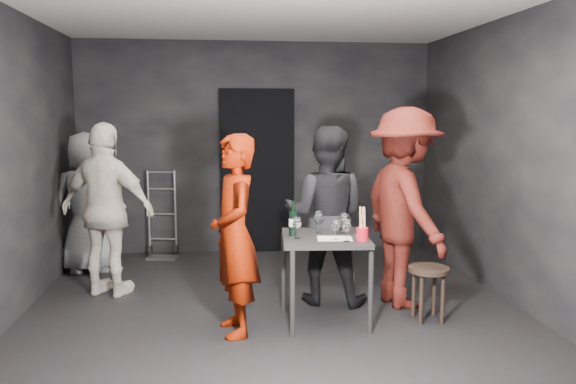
{
  "coord_description": "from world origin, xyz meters",
  "views": [
    {
      "loc": [
        -0.45,
        -4.76,
        1.77
      ],
      "look_at": [
        0.14,
        0.25,
        1.08
      ],
      "focal_mm": 35.0,
      "sensor_mm": 36.0,
      "label": 1
    }
  ],
  "objects": [
    {
      "name": "reserved_card",
      "position": [
        0.72,
        -0.16,
        0.8
      ],
      "size": [
        0.08,
        0.12,
        0.09
      ],
      "primitive_type": null,
      "rotation": [
        0.0,
        0.0,
        0.05
      ],
      "color": "white",
      "rests_on": "tasting_table"
    },
    {
      "name": "wine_glass_d",
      "position": [
        0.46,
        -0.33,
        0.84
      ],
      "size": [
        0.07,
        0.07,
        0.18
      ],
      "primitive_type": null,
      "rotation": [
        0.0,
        0.0,
        -0.01
      ],
      "color": "white",
      "rests_on": "tasting_table"
    },
    {
      "name": "wine_glass_c",
      "position": [
        0.38,
        -0.02,
        0.85
      ],
      "size": [
        0.1,
        0.1,
        0.21
      ],
      "primitive_type": null,
      "rotation": [
        0.0,
        0.0,
        0.34
      ],
      "color": "white",
      "rests_on": "tasting_table"
    },
    {
      "name": "wine_glass_a",
      "position": [
        0.16,
        -0.23,
        0.85
      ],
      "size": [
        0.08,
        0.08,
        0.2
      ],
      "primitive_type": null,
      "rotation": [
        0.0,
        0.0,
        0.07
      ],
      "color": "white",
      "rests_on": "tasting_table"
    },
    {
      "name": "wall_back",
      "position": [
        0.0,
        2.5,
        1.35
      ],
      "size": [
        4.5,
        0.04,
        2.7
      ],
      "primitive_type": "cube",
      "color": "black",
      "rests_on": "ground"
    },
    {
      "name": "floor",
      "position": [
        0.0,
        0.0,
        0.0
      ],
      "size": [
        4.5,
        5.0,
        0.02
      ],
      "primitive_type": "cube",
      "color": "black",
      "rests_on": "ground"
    },
    {
      "name": "wine_glass_b",
      "position": [
        0.14,
        -0.07,
        0.84
      ],
      "size": [
        0.08,
        0.08,
        0.18
      ],
      "primitive_type": null,
      "rotation": [
        0.0,
        0.0,
        -0.24
      ],
      "color": "white",
      "rests_on": "tasting_table"
    },
    {
      "name": "stool",
      "position": [
        1.3,
        -0.24,
        0.38
      ],
      "size": [
        0.35,
        0.35,
        0.47
      ],
      "rotation": [
        0.0,
        0.0,
        0.21
      ],
      "color": "#392820",
      "rests_on": "floor"
    },
    {
      "name": "breadstick_cup",
      "position": [
        0.68,
        -0.37,
        0.89
      ],
      "size": [
        0.1,
        0.1,
        0.3
      ],
      "rotation": [
        0.0,
        0.0,
        -0.04
      ],
      "color": "red",
      "rests_on": "tasting_table"
    },
    {
      "name": "bystander_grey",
      "position": [
        -1.96,
        1.7,
        0.84
      ],
      "size": [
        0.85,
        0.51,
        1.68
      ],
      "primitive_type": "imported",
      "rotation": [
        0.0,
        0.0,
        3.22
      ],
      "color": "gray",
      "rests_on": "floor"
    },
    {
      "name": "wallbox_upper",
      "position": [
        0.85,
        2.45,
        1.45
      ],
      "size": [
        0.12,
        0.06,
        0.12
      ],
      "primitive_type": "cube",
      "color": "#B7B7B2",
      "rests_on": "wall_back"
    },
    {
      "name": "ceiling",
      "position": [
        0.0,
        0.0,
        2.7
      ],
      "size": [
        4.5,
        5.0,
        0.02
      ],
      "primitive_type": "cube",
      "color": "silver",
      "rests_on": "ground"
    },
    {
      "name": "wallbox_lower",
      "position": [
        1.05,
        2.45,
        1.4
      ],
      "size": [
        0.1,
        0.06,
        0.14
      ],
      "primitive_type": "cube",
      "color": "#B7B7B2",
      "rests_on": "wall_back"
    },
    {
      "name": "wine_bottle",
      "position": [
        0.14,
        -0.12,
        0.87
      ],
      "size": [
        0.07,
        0.07,
        0.3
      ],
      "rotation": [
        0.0,
        0.0,
        0.14
      ],
      "color": "black",
      "rests_on": "tasting_table"
    },
    {
      "name": "hand_truck",
      "position": [
        -1.2,
        2.25,
        0.2
      ],
      "size": [
        0.37,
        0.32,
        1.09
      ],
      "rotation": [
        0.0,
        0.0,
        -0.19
      ],
      "color": "#B2B2B7",
      "rests_on": "floor"
    },
    {
      "name": "wine_glass_f",
      "position": [
        0.59,
        -0.08,
        0.85
      ],
      "size": [
        0.1,
        0.1,
        0.19
      ],
      "primitive_type": null,
      "rotation": [
        0.0,
        0.0,
        0.39
      ],
      "color": "white",
      "rests_on": "tasting_table"
    },
    {
      "name": "wine_glass_e",
      "position": [
        0.54,
        -0.39,
        0.85
      ],
      "size": [
        0.09,
        0.09,
        0.2
      ],
      "primitive_type": null,
      "rotation": [
        0.0,
        0.0,
        0.25
      ],
      "color": "white",
      "rests_on": "tasting_table"
    },
    {
      "name": "wall_front",
      "position": [
        0.0,
        -2.5,
        1.35
      ],
      "size": [
        4.5,
        0.04,
        2.7
      ],
      "primitive_type": "cube",
      "color": "black",
      "rests_on": "ground"
    },
    {
      "name": "man_maroon",
      "position": [
        1.21,
        0.19,
        1.13
      ],
      "size": [
        0.96,
        1.57,
        2.26
      ],
      "primitive_type": "imported",
      "rotation": [
        0.0,
        0.0,
        1.77
      ],
      "color": "#551610",
      "rests_on": "floor"
    },
    {
      "name": "wall_right",
      "position": [
        2.25,
        0.0,
        1.35
      ],
      "size": [
        0.04,
        5.0,
        2.7
      ],
      "primitive_type": "cube",
      "color": "black",
      "rests_on": "ground"
    },
    {
      "name": "bystander_cream",
      "position": [
        -1.57,
        0.8,
        0.97
      ],
      "size": [
        1.26,
        0.95,
        1.94
      ],
      "primitive_type": "imported",
      "rotation": [
        0.0,
        0.0,
        2.73
      ],
      "color": "#F3E2CE",
      "rests_on": "floor"
    },
    {
      "name": "tasting_table",
      "position": [
        0.41,
        -0.15,
        0.65
      ],
      "size": [
        0.72,
        0.72,
        0.75
      ],
      "rotation": [
        0.0,
        0.0,
        -0.09
      ],
      "color": "black",
      "rests_on": "floor"
    },
    {
      "name": "woman_black",
      "position": [
        0.51,
        0.36,
        0.93
      ],
      "size": [
        1.02,
        0.77,
        1.86
      ],
      "primitive_type": "imported",
      "rotation": [
        0.0,
        0.0,
        2.8
      ],
      "color": "black",
      "rests_on": "floor"
    },
    {
      "name": "doorway",
      "position": [
        0.0,
        2.44,
        1.05
      ],
      "size": [
        0.95,
        0.1,
        2.1
      ],
      "primitive_type": "cube",
      "color": "black",
      "rests_on": "ground"
    },
    {
      "name": "tasting_mat",
      "position": [
        0.47,
        -0.27,
        0.75
      ],
      "size": [
        0.31,
        0.22,
        0.0
      ],
      "primitive_type": "cube",
      "rotation": [
        0.0,
        0.0,
        -0.12
      ],
      "color": "white",
      "rests_on": "tasting_table"
    },
    {
      "name": "server_red",
      "position": [
        -0.36,
        -0.33,
        0.88
      ],
      "size": [
        0.53,
        0.71,
        1.76
      ],
      "primitive_type": "imported",
      "rotation": [
        0.0,
        0.0,
        -1.38
      ],
      "color": "#7F1601",
      "rests_on": "floor"
    }
  ]
}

